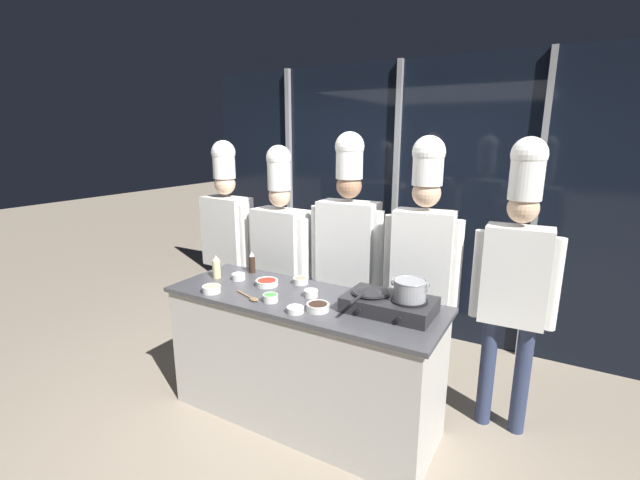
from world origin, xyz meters
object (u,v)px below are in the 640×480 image
object	(u,v)px
prep_bowl_chili_flakes	(267,282)
serving_spoon_slotted	(251,298)
frying_pan	(370,290)
prep_bowl_noodles	(238,276)
squeeze_bottle_oil	(216,267)
prep_bowl_ginger	(212,289)
chef_line	(348,243)
prep_bowl_soy_glaze	(318,306)
prep_bowl_mushrooms	(301,280)
chef_head	(227,232)
prep_bowl_garlic	(311,293)
chef_apprentice	(516,268)
chef_sous	(280,246)
prep_bowl_rice	(295,309)
stock_pot	(410,289)
chef_pastry	(423,254)
portable_stove	(389,304)
squeeze_bottle_soy	(252,263)
prep_bowl_scallions	(270,297)

from	to	relation	value
prep_bowl_chili_flakes	serving_spoon_slotted	world-z (taller)	prep_bowl_chili_flakes
frying_pan	serving_spoon_slotted	size ratio (longest dim) A/B	1.68
frying_pan	prep_bowl_noodles	distance (m)	1.10
squeeze_bottle_oil	serving_spoon_slotted	bearing A→B (deg)	-23.03
prep_bowl_ginger	chef_line	xyz separation A→B (m)	(0.62, 0.90, 0.21)
prep_bowl_soy_glaze	prep_bowl_mushrooms	world-z (taller)	prep_bowl_soy_glaze
prep_bowl_noodles	prep_bowl_chili_flakes	xyz separation A→B (m)	(0.27, 0.00, -0.00)
prep_bowl_mushrooms	chef_head	bearing A→B (deg)	159.16
prep_bowl_chili_flakes	chef_line	xyz separation A→B (m)	(0.37, 0.59, 0.21)
prep_bowl_garlic	chef_apprentice	bearing A→B (deg)	24.50
prep_bowl_mushrooms	chef_head	distance (m)	1.16
frying_pan	chef_sous	world-z (taller)	chef_sous
chef_line	prep_bowl_rice	bearing A→B (deg)	93.14
prep_bowl_chili_flakes	chef_sous	distance (m)	0.60
stock_pot	prep_bowl_soy_glaze	xyz separation A→B (m)	(-0.52, -0.21, -0.14)
prep_bowl_soy_glaze	chef_pastry	distance (m)	0.88
serving_spoon_slotted	prep_bowl_chili_flakes	bearing A→B (deg)	104.18
squeeze_bottle_oil	chef_line	xyz separation A→B (m)	(0.81, 0.64, 0.15)
prep_bowl_ginger	squeeze_bottle_oil	bearing A→B (deg)	126.50
prep_bowl_mushrooms	serving_spoon_slotted	bearing A→B (deg)	-106.44
portable_stove	chef_pastry	bearing A→B (deg)	85.10
squeeze_bottle_soy	prep_bowl_garlic	distance (m)	0.72
prep_bowl_scallions	prep_bowl_chili_flakes	size ratio (longest dim) A/B	0.62
frying_pan	prep_bowl_chili_flakes	bearing A→B (deg)	179.14
prep_bowl_soy_glaze	chef_head	size ratio (longest dim) A/B	0.08
squeeze_bottle_oil	prep_bowl_noodles	size ratio (longest dim) A/B	1.73
prep_bowl_garlic	prep_bowl_ginger	xyz separation A→B (m)	(-0.65, -0.28, 0.00)
stock_pot	squeeze_bottle_oil	size ratio (longest dim) A/B	1.26
portable_stove	stock_pot	world-z (taller)	stock_pot
stock_pot	chef_pastry	xyz separation A→B (m)	(-0.08, 0.52, 0.09)
prep_bowl_scallions	chef_head	world-z (taller)	chef_head
prep_bowl_soy_glaze	prep_bowl_ginger	bearing A→B (deg)	-173.27
prep_bowl_rice	serving_spoon_slotted	world-z (taller)	prep_bowl_rice
frying_pan	prep_bowl_scallions	xyz separation A→B (m)	(-0.62, -0.23, -0.09)
prep_bowl_noodles	prep_bowl_rice	xyz separation A→B (m)	(0.72, -0.31, -0.01)
prep_bowl_mushrooms	squeeze_bottle_oil	bearing A→B (deg)	-161.72
stock_pot	chef_pastry	world-z (taller)	chef_pastry
squeeze_bottle_soy	prep_bowl_rice	world-z (taller)	squeeze_bottle_soy
prep_bowl_mushrooms	chef_sous	world-z (taller)	chef_sous
prep_bowl_scallions	chef_apprentice	bearing A→B (deg)	28.63
prep_bowl_noodles	prep_bowl_mushrooms	xyz separation A→B (m)	(0.46, 0.16, -0.00)
chef_pastry	chef_apprentice	world-z (taller)	chef_pastry
serving_spoon_slotted	chef_head	bearing A→B (deg)	138.50
prep_bowl_scallions	prep_bowl_ginger	world-z (taller)	prep_bowl_scallions
squeeze_bottle_soy	chef_head	xyz separation A→B (m)	(-0.59, 0.38, 0.11)
prep_bowl_garlic	stock_pot	bearing A→B (deg)	1.96
squeeze_bottle_oil	prep_bowl_ginger	size ratio (longest dim) A/B	1.38
stock_pot	chef_line	world-z (taller)	chef_line
serving_spoon_slotted	chef_pastry	world-z (taller)	chef_pastry
portable_stove	chef_sous	bearing A→B (deg)	155.90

